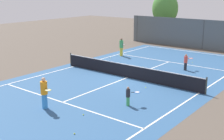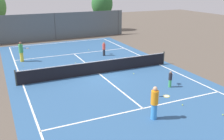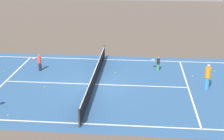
# 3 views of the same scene
# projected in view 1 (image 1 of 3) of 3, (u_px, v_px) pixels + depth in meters

# --- Properties ---
(ground_plane) EXTENTS (80.00, 80.00, 0.00)m
(ground_plane) POSITION_uv_depth(u_px,v_px,m) (127.00, 78.00, 22.04)
(ground_plane) COLOR brown
(court_surface) EXTENTS (13.00, 25.00, 0.01)m
(court_surface) POSITION_uv_depth(u_px,v_px,m) (127.00, 78.00, 22.04)
(court_surface) COLOR #2D5684
(court_surface) RESTS_ON ground_plane
(tennis_net) EXTENTS (11.90, 0.10, 1.10)m
(tennis_net) POSITION_uv_depth(u_px,v_px,m) (128.00, 71.00, 21.91)
(tennis_net) COLOR #333833
(tennis_net) RESTS_ON ground_plane
(perimeter_fence) EXTENTS (18.00, 0.12, 3.20)m
(perimeter_fence) POSITION_uv_depth(u_px,v_px,m) (203.00, 35.00, 32.25)
(perimeter_fence) COLOR #515B60
(perimeter_fence) RESTS_ON ground_plane
(tree_1) EXTENTS (3.41, 2.86, 5.99)m
(tree_1) POSITION_uv_depth(u_px,v_px,m) (165.00, 9.00, 38.39)
(tree_1) COLOR brown
(tree_1) RESTS_ON ground_plane
(player_0) EXTENTS (0.55, 0.86, 1.32)m
(player_0) POSITION_uv_depth(u_px,v_px,m) (186.00, 62.00, 23.94)
(player_0) COLOR #232328
(player_0) RESTS_ON ground_plane
(player_1) EXTENTS (0.95, 0.57, 1.74)m
(player_1) POSITION_uv_depth(u_px,v_px,m) (44.00, 93.00, 16.11)
(player_1) COLOR #388CD8
(player_1) RESTS_ON ground_plane
(player_2) EXTENTS (0.92, 0.70, 1.75)m
(player_2) POSITION_uv_depth(u_px,v_px,m) (121.00, 47.00, 29.14)
(player_2) COLOR yellow
(player_2) RESTS_ON ground_plane
(player_3) EXTENTS (0.70, 0.74, 1.10)m
(player_3) POSITION_uv_depth(u_px,v_px,m) (129.00, 96.00, 16.58)
(player_3) COLOR #3FA559
(player_3) RESTS_ON ground_plane
(tennis_ball_0) EXTENTS (0.07, 0.07, 0.07)m
(tennis_ball_0) POSITION_uv_depth(u_px,v_px,m) (143.00, 67.00, 25.04)
(tennis_ball_0) COLOR #CCE533
(tennis_ball_0) RESTS_ON ground_plane
(tennis_ball_1) EXTENTS (0.07, 0.07, 0.07)m
(tennis_ball_1) POSITION_uv_depth(u_px,v_px,m) (146.00, 88.00, 19.69)
(tennis_ball_1) COLOR #CCE533
(tennis_ball_1) RESTS_ON ground_plane
(tennis_ball_2) EXTENTS (0.07, 0.07, 0.07)m
(tennis_ball_2) POSITION_uv_depth(u_px,v_px,m) (74.00, 134.00, 13.37)
(tennis_ball_2) COLOR #CCE533
(tennis_ball_2) RESTS_ON ground_plane
(tennis_ball_3) EXTENTS (0.07, 0.07, 0.07)m
(tennis_ball_3) POSITION_uv_depth(u_px,v_px,m) (111.00, 58.00, 28.25)
(tennis_ball_3) COLOR #CCE533
(tennis_ball_3) RESTS_ON ground_plane
(tennis_ball_6) EXTENTS (0.07, 0.07, 0.07)m
(tennis_ball_6) POSITION_uv_depth(u_px,v_px,m) (192.00, 63.00, 26.48)
(tennis_ball_6) COLOR #CCE533
(tennis_ball_6) RESTS_ON ground_plane
(tennis_ball_7) EXTENTS (0.07, 0.07, 0.07)m
(tennis_ball_7) POSITION_uv_depth(u_px,v_px,m) (83.00, 115.00, 15.40)
(tennis_ball_7) COLOR #CCE533
(tennis_ball_7) RESTS_ON ground_plane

